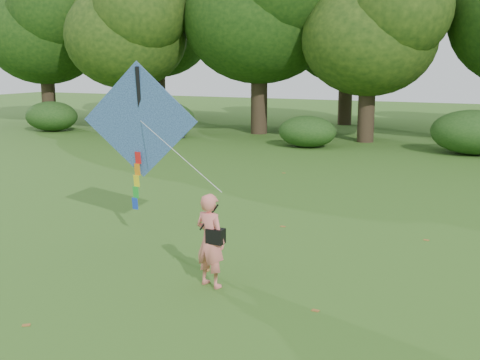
% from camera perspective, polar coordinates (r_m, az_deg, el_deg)
% --- Properties ---
extents(ground, '(100.00, 100.00, 0.00)m').
position_cam_1_polar(ground, '(10.66, -2.05, -10.09)').
color(ground, '#265114').
rests_on(ground, ground).
extents(man_kite_flyer, '(0.69, 0.54, 1.66)m').
position_cam_1_polar(man_kite_flyer, '(10.45, -2.83, -5.73)').
color(man_kite_flyer, '#F17A71').
rests_on(man_kite_flyer, ground).
extents(bystander_left, '(1.06, 1.01, 1.73)m').
position_cam_1_polar(bystander_left, '(30.58, -5.70, 5.56)').
color(bystander_left, '#282935').
rests_on(bystander_left, ground).
extents(crossbody_bag, '(0.43, 0.20, 0.68)m').
position_cam_1_polar(crossbody_bag, '(10.34, -2.34, -5.27)').
color(crossbody_bag, black).
rests_on(crossbody_bag, ground).
extents(flying_kite, '(4.18, 2.37, 3.25)m').
position_cam_1_polar(flying_kite, '(13.14, -9.44, 5.40)').
color(flying_kite, '#252EA2').
rests_on(flying_kite, ground).
extents(tree_line, '(54.70, 15.30, 9.48)m').
position_cam_1_polar(tree_line, '(31.93, 20.00, 13.71)').
color(tree_line, '#3A2D1E').
rests_on(tree_line, ground).
extents(shrub_band, '(39.15, 3.22, 1.88)m').
position_cam_1_polar(shrub_band, '(27.15, 13.34, 4.57)').
color(shrub_band, '#264919').
rests_on(shrub_band, ground).
extents(fallen_leaves, '(8.31, 14.53, 0.01)m').
position_cam_1_polar(fallen_leaves, '(13.08, 11.33, -6.20)').
color(fallen_leaves, brown).
rests_on(fallen_leaves, ground).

